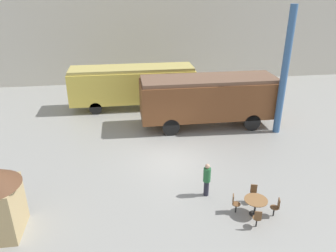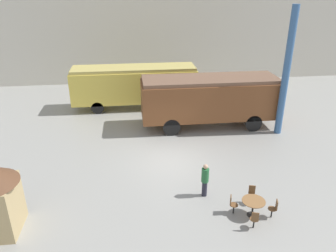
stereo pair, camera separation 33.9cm
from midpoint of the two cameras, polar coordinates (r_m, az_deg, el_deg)
ground_plane at (r=18.51m, az=0.80°, el=-5.79°), size 80.00×80.00×0.00m
backdrop_wall at (r=32.07m, az=-3.01°, el=15.51°), size 44.00×0.15×9.00m
passenger_coach_vintage at (r=25.63m, az=-5.49°, el=7.32°), size 9.50×2.48×3.24m
passenger_coach_wooden at (r=22.24m, az=7.66°, el=4.99°), size 9.10×2.89×3.39m
cafe_table_near at (r=14.64m, az=15.31°, el=-12.86°), size 0.98×0.98×0.75m
cafe_chair_0 at (r=14.83m, az=18.66°, el=-13.31°), size 0.39×0.37×0.87m
cafe_chair_1 at (r=15.40m, az=15.01°, el=-11.28°), size 0.37×0.39×0.87m
cafe_chair_2 at (r=14.62m, az=11.82°, el=-13.04°), size 0.39×0.37×0.87m
cafe_chair_3 at (r=14.02m, az=15.54°, el=-15.31°), size 0.37×0.39×0.87m
visitor_person at (r=15.25m, az=7.10°, el=-9.14°), size 0.34×0.34×1.66m
support_pillar at (r=21.62m, az=20.30°, el=8.60°), size 0.44×0.44×8.00m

